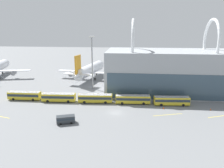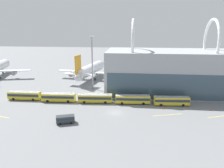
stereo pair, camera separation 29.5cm
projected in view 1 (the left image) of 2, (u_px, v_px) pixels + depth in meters
ground_plane at (115, 113)px, 70.78m from camera, size 440.00×440.00×0.00m
airliner_at_gate_far at (89, 70)px, 114.51m from camera, size 34.73×35.16×14.28m
airliner_parked_remote at (193, 73)px, 107.52m from camera, size 34.06×33.50×13.12m
shuttle_bus_0 at (24, 95)px, 82.97m from camera, size 12.40×2.95×3.13m
shuttle_bus_1 at (59, 97)px, 80.89m from camera, size 12.48×3.36×3.13m
shuttle_bus_2 at (95, 98)px, 79.86m from camera, size 12.51×3.56×3.13m
shuttle_bus_3 at (133, 99)px, 78.76m from camera, size 12.49×3.46×3.13m
shuttle_bus_4 at (172, 100)px, 77.17m from camera, size 12.51×3.57×3.13m
service_van_foreground at (66, 119)px, 62.96m from camera, size 5.62×3.72×2.24m
floodlight_mast at (92, 58)px, 94.41m from camera, size 2.08×2.08×23.14m
lane_stripe_0 at (223, 116)px, 68.49m from camera, size 10.24×4.31×0.01m
lane_stripe_1 at (131, 103)px, 79.78m from camera, size 6.33×1.55×0.01m
lane_stripe_2 at (168, 115)px, 69.26m from camera, size 9.61×3.15×0.01m
lane_stripe_3 at (76, 100)px, 82.49m from camera, size 6.86×2.58×0.01m
lane_stripe_4 at (0, 117)px, 67.90m from camera, size 7.27×2.26×0.01m
traffic_cone_0 at (211, 109)px, 72.80m from camera, size 0.54×0.54×0.77m
traffic_cone_1 at (164, 108)px, 74.03m from camera, size 0.63×0.63×0.76m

